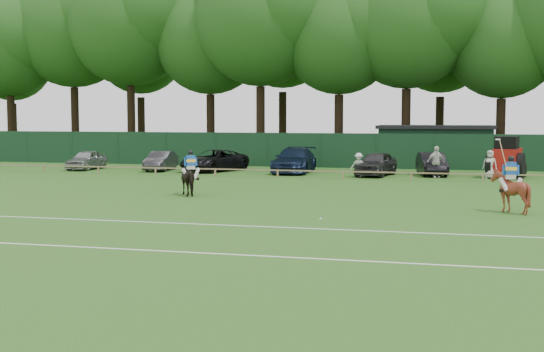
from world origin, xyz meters
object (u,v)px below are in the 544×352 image
(sedan_navy, at_px, (294,160))
(suv_black, at_px, (214,161))
(horse_dark, at_px, (191,179))
(spectator_right, at_px, (490,164))
(hatch_grey, at_px, (376,164))
(horse_chestnut, at_px, (510,191))
(spectator_left, at_px, (359,165))
(utility_shed, at_px, (436,146))
(tractor, at_px, (507,158))
(estate_black, at_px, (432,164))
(sedan_grey, at_px, (161,161))
(spectator_mid, at_px, (436,162))
(polo_ball, at_px, (321,219))
(sedan_silver, at_px, (87,160))

(sedan_navy, bearing_deg, suv_black, -178.69)
(horse_dark, xyz_separation_m, spectator_right, (14.11, 12.89, 0.07))
(suv_black, relative_size, hatch_grey, 1.18)
(horse_chestnut, distance_m, spectator_left, 16.69)
(sedan_navy, bearing_deg, spectator_right, -8.95)
(spectator_left, distance_m, spectator_right, 7.79)
(utility_shed, distance_m, tractor, 9.76)
(hatch_grey, xyz_separation_m, estate_black, (3.36, 1.25, -0.04))
(sedan_grey, bearing_deg, spectator_mid, -10.35)
(utility_shed, bearing_deg, spectator_mid, -88.15)
(sedan_navy, relative_size, polo_ball, 63.22)
(sedan_grey, relative_size, spectator_mid, 2.08)
(sedan_grey, height_order, hatch_grey, hatch_grey)
(spectator_right, distance_m, polo_ball, 20.54)
(sedan_navy, xyz_separation_m, hatch_grey, (5.51, -1.11, -0.07))
(suv_black, xyz_separation_m, spectator_right, (17.83, -1.28, 0.13))
(estate_black, xyz_separation_m, utility_shed, (-0.01, 7.85, 0.82))
(sedan_grey, relative_size, sedan_navy, 0.71)
(suv_black, distance_m, spectator_mid, 14.75)
(spectator_right, bearing_deg, hatch_grey, -173.69)
(horse_chestnut, distance_m, spectator_mid, 15.70)
(sedan_silver, bearing_deg, horse_chestnut, -31.98)
(tractor, bearing_deg, spectator_right, -126.44)
(hatch_grey, relative_size, estate_black, 1.02)
(polo_ball, height_order, utility_shed, utility_shed)
(spectator_left, relative_size, spectator_right, 0.87)
(hatch_grey, bearing_deg, spectator_mid, 0.41)
(suv_black, height_order, spectator_right, spectator_right)
(suv_black, xyz_separation_m, utility_shed, (14.36, 8.28, 0.81))
(sedan_grey, xyz_separation_m, sedan_navy, (9.28, 0.48, 0.16))
(horse_chestnut, height_order, spectator_mid, spectator_mid)
(estate_black, relative_size, tractor, 1.30)
(spectator_left, height_order, spectator_mid, spectator_mid)
(spectator_mid, xyz_separation_m, spectator_right, (3.15, 0.21, -0.11))
(estate_black, bearing_deg, horse_dark, -136.66)
(sedan_grey, height_order, utility_shed, utility_shed)
(sedan_grey, xyz_separation_m, utility_shed, (18.14, 8.47, 0.88))
(sedan_silver, distance_m, spectator_mid, 23.89)
(estate_black, distance_m, spectator_left, 4.99)
(spectator_right, height_order, tractor, tractor)
(spectator_left, relative_size, polo_ball, 16.51)
(suv_black, height_order, tractor, tractor)
(sedan_silver, bearing_deg, estate_black, 1.36)
(spectator_mid, relative_size, spectator_right, 1.13)
(hatch_grey, bearing_deg, polo_ball, -78.82)
(spectator_mid, bearing_deg, spectator_left, 158.11)
(spectator_mid, xyz_separation_m, tractor, (4.18, 1.10, 0.22))
(polo_ball, distance_m, tractor, 21.74)
(spectator_right, bearing_deg, spectator_mid, -166.11)
(suv_black, bearing_deg, utility_shed, 51.14)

